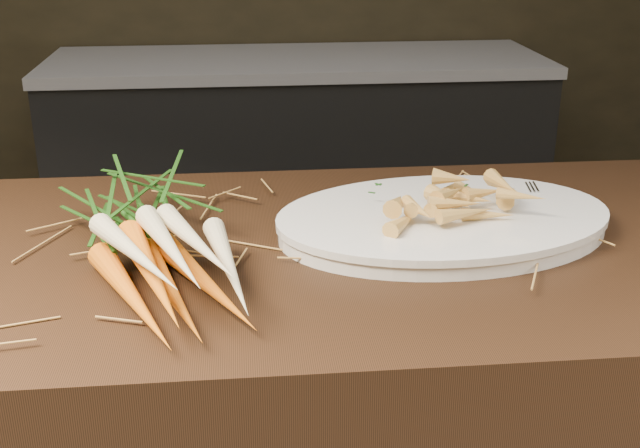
{
  "coord_description": "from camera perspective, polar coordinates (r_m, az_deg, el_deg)",
  "views": [
    {
      "loc": [
        0.09,
        -0.78,
        1.36
      ],
      "look_at": [
        0.19,
        0.23,
        0.96
      ],
      "focal_mm": 45.0,
      "sensor_mm": 36.0,
      "label": 1
    }
  ],
  "objects": [
    {
      "name": "roasted_veg_heap",
      "position": [
        1.21,
        8.89,
        1.83
      ],
      "size": [
        0.27,
        0.21,
        0.06
      ],
      "primitive_type": null,
      "rotation": [
        0.0,
        0.0,
        0.12
      ],
      "color": "gold",
      "rests_on": "serving_platter"
    },
    {
      "name": "straw_bedding",
      "position": [
        1.17,
        -9.71,
        -1.34
      ],
      "size": [
        1.4,
        0.6,
        0.02
      ],
      "primitive_type": null,
      "color": "olive",
      "rests_on": "main_counter"
    },
    {
      "name": "back_counter",
      "position": [
        3.11,
        -1.57,
        4.18
      ],
      "size": [
        1.82,
        0.62,
        0.84
      ],
      "color": "black",
      "rests_on": "ground"
    },
    {
      "name": "root_veg_bunch",
      "position": [
        1.14,
        -12.69,
        -0.24
      ],
      "size": [
        0.33,
        0.54,
        0.1
      ],
      "rotation": [
        0.0,
        0.0,
        0.35
      ],
      "color": "#E25E08",
      "rests_on": "main_counter"
    },
    {
      "name": "serving_fork",
      "position": [
        1.28,
        16.74,
        0.95
      ],
      "size": [
        0.05,
        0.19,
        0.0
      ],
      "primitive_type": "cube",
      "rotation": [
        0.0,
        0.0,
        -0.16
      ],
      "color": "silver",
      "rests_on": "serving_platter"
    },
    {
      "name": "serving_platter",
      "position": [
        1.23,
        8.78,
        0.0
      ],
      "size": [
        0.54,
        0.4,
        0.03
      ],
      "primitive_type": null,
      "rotation": [
        0.0,
        0.0,
        0.12
      ],
      "color": "white",
      "rests_on": "main_counter"
    }
  ]
}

